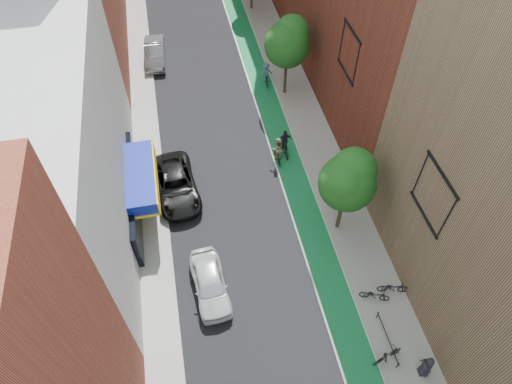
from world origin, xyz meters
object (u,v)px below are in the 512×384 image
parked_car_black (176,185)px  cyclist_lane_mid (285,145)px  parked_car_white (210,284)px  pedestrian (427,366)px  cyclist_lane_far (266,75)px  cyclist_lane_near (277,152)px  parked_car_silver (155,53)px

parked_car_black → cyclist_lane_mid: 8.42m
parked_car_white → cyclist_lane_mid: bearing=51.5°
parked_car_black → pedestrian: pedestrian is taller
cyclist_lane_mid → cyclist_lane_far: cyclist_lane_mid is taller
cyclist_lane_near → pedestrian: cyclist_lane_near is taller
cyclist_lane_mid → pedestrian: size_ratio=1.26×
cyclist_lane_near → pedestrian: (3.79, -16.26, 0.05)m
parked_car_silver → cyclist_lane_far: (9.01, -5.29, 0.09)m
cyclist_lane_near → cyclist_lane_far: size_ratio=1.09×
cyclist_lane_far → pedestrian: bearing=105.2°
parked_car_silver → cyclist_lane_mid: cyclist_lane_mid is taller
cyclist_lane_mid → parked_car_black: bearing=15.0°
parked_car_silver → cyclist_lane_mid: 16.11m
cyclist_lane_far → cyclist_lane_near: bearing=91.8°
parked_car_white → cyclist_lane_mid: size_ratio=2.18×
parked_car_silver → cyclist_lane_far: bearing=-26.9°
cyclist_lane_mid → parked_car_silver: bearing=-58.3°
parked_car_silver → cyclist_lane_far: 10.45m
parked_car_white → cyclist_lane_near: (6.20, 9.35, 0.16)m
parked_car_white → cyclist_lane_far: (7.41, 18.42, 0.11)m
parked_car_silver → parked_car_black: bearing=-85.0°
parked_car_silver → pedestrian: (11.59, -30.62, 0.19)m
parked_car_white → pedestrian: bearing=-38.5°
cyclist_lane_mid → parked_car_white: bearing=55.2°
parked_car_white → parked_car_black: size_ratio=0.79×
cyclist_lane_near → parked_car_silver: bearing=-64.1°
cyclist_lane_near → cyclist_lane_mid: (0.73, 0.69, -0.14)m
parked_car_white → parked_car_silver: 23.76m
cyclist_lane_near → pedestrian: 16.70m
parked_car_white → pedestrian: 12.15m
parked_car_black → parked_car_silver: parked_car_black is taller
parked_car_white → parked_car_black: parked_car_black is taller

